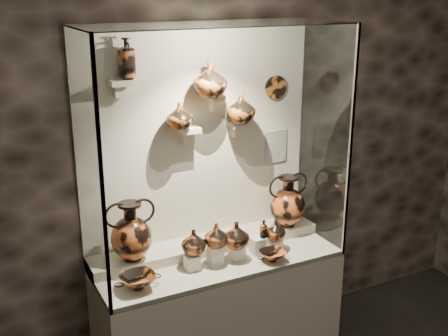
# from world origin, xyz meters

# --- Properties ---
(wall_back) EXTENTS (5.00, 0.02, 3.20)m
(wall_back) POSITION_xyz_m (0.00, 2.50, 1.60)
(wall_back) COLOR black
(wall_back) RESTS_ON ground
(plinth) EXTENTS (1.70, 0.60, 0.80)m
(plinth) POSITION_xyz_m (0.00, 2.18, 0.40)
(plinth) COLOR beige
(plinth) RESTS_ON floor
(front_tier) EXTENTS (1.68, 0.58, 0.03)m
(front_tier) POSITION_xyz_m (0.00, 2.18, 0.82)
(front_tier) COLOR #BFB194
(front_tier) RESTS_ON plinth
(rear_tier) EXTENTS (1.70, 0.25, 0.10)m
(rear_tier) POSITION_xyz_m (0.00, 2.35, 0.85)
(rear_tier) COLOR #BFB194
(rear_tier) RESTS_ON plinth
(back_panel) EXTENTS (1.70, 0.03, 1.60)m
(back_panel) POSITION_xyz_m (0.00, 2.50, 1.60)
(back_panel) COLOR beige
(back_panel) RESTS_ON plinth
(glass_front) EXTENTS (1.70, 0.01, 1.60)m
(glass_front) POSITION_xyz_m (0.00, 1.88, 1.60)
(glass_front) COLOR white
(glass_front) RESTS_ON plinth
(glass_left) EXTENTS (0.01, 0.60, 1.60)m
(glass_left) POSITION_xyz_m (-0.85, 2.18, 1.60)
(glass_left) COLOR white
(glass_left) RESTS_ON plinth
(glass_right) EXTENTS (0.01, 0.60, 1.60)m
(glass_right) POSITION_xyz_m (0.85, 2.18, 1.60)
(glass_right) COLOR white
(glass_right) RESTS_ON plinth
(glass_top) EXTENTS (1.70, 0.60, 0.01)m
(glass_top) POSITION_xyz_m (0.00, 2.18, 2.40)
(glass_top) COLOR white
(glass_top) RESTS_ON back_panel
(frame_post_left) EXTENTS (0.02, 0.02, 1.60)m
(frame_post_left) POSITION_xyz_m (-0.84, 1.89, 1.60)
(frame_post_left) COLOR gray
(frame_post_left) RESTS_ON plinth
(frame_post_right) EXTENTS (0.02, 0.02, 1.60)m
(frame_post_right) POSITION_xyz_m (0.84, 1.89, 1.60)
(frame_post_right) COLOR gray
(frame_post_right) RESTS_ON plinth
(pedestal_a) EXTENTS (0.09, 0.09, 0.10)m
(pedestal_a) POSITION_xyz_m (-0.22, 2.13, 0.88)
(pedestal_a) COLOR silver
(pedestal_a) RESTS_ON front_tier
(pedestal_b) EXTENTS (0.09, 0.09, 0.13)m
(pedestal_b) POSITION_xyz_m (-0.05, 2.13, 0.90)
(pedestal_b) COLOR silver
(pedestal_b) RESTS_ON front_tier
(pedestal_c) EXTENTS (0.09, 0.09, 0.09)m
(pedestal_c) POSITION_xyz_m (0.12, 2.13, 0.88)
(pedestal_c) COLOR silver
(pedestal_c) RESTS_ON front_tier
(pedestal_d) EXTENTS (0.09, 0.09, 0.12)m
(pedestal_d) POSITION_xyz_m (0.28, 2.13, 0.89)
(pedestal_d) COLOR silver
(pedestal_d) RESTS_ON front_tier
(pedestal_e) EXTENTS (0.09, 0.09, 0.08)m
(pedestal_e) POSITION_xyz_m (0.42, 2.13, 0.87)
(pedestal_e) COLOR silver
(pedestal_e) RESTS_ON front_tier
(bracket_ul) EXTENTS (0.14, 0.12, 0.04)m
(bracket_ul) POSITION_xyz_m (-0.55, 2.42, 2.05)
(bracket_ul) COLOR beige
(bracket_ul) RESTS_ON back_panel
(bracket_ca) EXTENTS (0.14, 0.12, 0.04)m
(bracket_ca) POSITION_xyz_m (-0.10, 2.42, 1.70)
(bracket_ca) COLOR beige
(bracket_ca) RESTS_ON back_panel
(bracket_cb) EXTENTS (0.10, 0.12, 0.04)m
(bracket_cb) POSITION_xyz_m (0.10, 2.42, 1.90)
(bracket_cb) COLOR beige
(bracket_cb) RESTS_ON back_panel
(bracket_cc) EXTENTS (0.14, 0.12, 0.04)m
(bracket_cc) POSITION_xyz_m (0.28, 2.42, 1.70)
(bracket_cc) COLOR beige
(bracket_cc) RESTS_ON back_panel
(amphora_left) EXTENTS (0.34, 0.34, 0.40)m
(amphora_left) POSITION_xyz_m (-0.57, 2.31, 1.10)
(amphora_left) COLOR #BD5824
(amphora_left) RESTS_ON rear_tier
(amphora_right) EXTENTS (0.39, 0.39, 0.39)m
(amphora_right) POSITION_xyz_m (0.64, 2.31, 1.10)
(amphora_right) COLOR #BD5824
(amphora_right) RESTS_ON rear_tier
(jug_a) EXTENTS (0.18, 0.18, 0.17)m
(jug_a) POSITION_xyz_m (-0.20, 2.15, 1.02)
(jug_a) COLOR #BD5824
(jug_a) RESTS_ON pedestal_a
(jug_b) EXTENTS (0.17, 0.17, 0.17)m
(jug_b) POSITION_xyz_m (-0.05, 2.11, 1.04)
(jug_b) COLOR #9C4C1B
(jug_b) RESTS_ON pedestal_b
(jug_c) EXTENTS (0.23, 0.23, 0.19)m
(jug_c) POSITION_xyz_m (0.10, 2.11, 1.01)
(jug_c) COLOR #BD5824
(jug_c) RESTS_ON pedestal_c
(jug_e) EXTENTS (0.17, 0.17, 0.15)m
(jug_e) POSITION_xyz_m (0.42, 2.12, 0.98)
(jug_e) COLOR #BD5824
(jug_e) RESTS_ON pedestal_e
(lekythos_small) EXTENTS (0.08, 0.08, 0.14)m
(lekythos_small) POSITION_xyz_m (0.32, 2.11, 1.02)
(lekythos_small) COLOR #9C4C1B
(lekythos_small) RESTS_ON pedestal_d
(kylix_left) EXTENTS (0.33, 0.29, 0.11)m
(kylix_left) POSITION_xyz_m (-0.62, 2.05, 0.89)
(kylix_left) COLOR #9C4C1B
(kylix_left) RESTS_ON front_tier
(kylix_right) EXTENTS (0.24, 0.20, 0.09)m
(kylix_right) POSITION_xyz_m (0.32, 1.98, 0.87)
(kylix_right) COLOR #BD5824
(kylix_right) RESTS_ON front_tier
(lekythos_tall) EXTENTS (0.14, 0.14, 0.29)m
(lekythos_tall) POSITION_xyz_m (-0.50, 2.41, 2.21)
(lekythos_tall) COLOR #BD5824
(lekythos_tall) RESTS_ON bracket_ul
(ovoid_vase_a) EXTENTS (0.21, 0.21, 0.18)m
(ovoid_vase_a) POSITION_xyz_m (-0.18, 2.38, 1.81)
(ovoid_vase_a) COLOR #9C4C1B
(ovoid_vase_a) RESTS_ON bracket_ca
(ovoid_vase_b) EXTENTS (0.26, 0.26, 0.23)m
(ovoid_vase_b) POSITION_xyz_m (0.03, 2.36, 2.03)
(ovoid_vase_b) COLOR #9C4C1B
(ovoid_vase_b) RESTS_ON bracket_cb
(ovoid_vase_c) EXTENTS (0.25, 0.25, 0.21)m
(ovoid_vase_c) POSITION_xyz_m (0.27, 2.37, 1.82)
(ovoid_vase_c) COLOR #9C4C1B
(ovoid_vase_c) RESTS_ON bracket_cc
(wall_plate) EXTENTS (0.17, 0.02, 0.17)m
(wall_plate) POSITION_xyz_m (0.61, 2.47, 1.92)
(wall_plate) COLOR #B46623
(wall_plate) RESTS_ON back_panel
(info_placard) EXTENTS (0.18, 0.01, 0.24)m
(info_placard) POSITION_xyz_m (0.62, 2.47, 1.48)
(info_placard) COLOR beige
(info_placard) RESTS_ON back_panel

